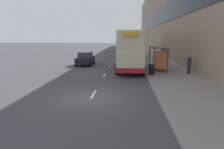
{
  "coord_description": "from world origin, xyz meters",
  "views": [
    {
      "loc": [
        2.12,
        -11.66,
        3.71
      ],
      "look_at": [
        -0.04,
        18.26,
        -1.97
      ],
      "focal_mm": 32.0,
      "sensor_mm": 36.0,
      "label": 1
    }
  ],
  "objects_px": {
    "double_decker_bus_near": "(130,50)",
    "car_1": "(85,59)",
    "litter_bin": "(152,69)",
    "pedestrian_at_shelter": "(166,58)",
    "bus_shelter": "(160,54)",
    "pedestrian_1": "(189,64)",
    "car_0": "(127,45)",
    "double_decker_bus_ahead": "(129,45)"
  },
  "relations": [
    {
      "from": "double_decker_bus_near",
      "to": "double_decker_bus_ahead",
      "type": "xyz_separation_m",
      "value": [
        0.05,
        12.74,
        0.0
      ]
    },
    {
      "from": "litter_bin",
      "to": "pedestrian_at_shelter",
      "type": "bearing_deg",
      "value": 69.06
    },
    {
      "from": "bus_shelter",
      "to": "double_decker_bus_near",
      "type": "relative_size",
      "value": 0.41
    },
    {
      "from": "double_decker_bus_near",
      "to": "litter_bin",
      "type": "distance_m",
      "value": 4.63
    },
    {
      "from": "double_decker_bus_near",
      "to": "pedestrian_1",
      "type": "bearing_deg",
      "value": -28.57
    },
    {
      "from": "bus_shelter",
      "to": "pedestrian_at_shelter",
      "type": "distance_m",
      "value": 4.09
    },
    {
      "from": "car_0",
      "to": "pedestrian_1",
      "type": "bearing_deg",
      "value": -83.86
    },
    {
      "from": "bus_shelter",
      "to": "pedestrian_1",
      "type": "relative_size",
      "value": 2.26
    },
    {
      "from": "pedestrian_1",
      "to": "litter_bin",
      "type": "height_order",
      "value": "pedestrian_1"
    },
    {
      "from": "double_decker_bus_near",
      "to": "pedestrian_at_shelter",
      "type": "bearing_deg",
      "value": 32.59
    },
    {
      "from": "pedestrian_at_shelter",
      "to": "car_0",
      "type": "bearing_deg",
      "value": 95.68
    },
    {
      "from": "car_1",
      "to": "pedestrian_at_shelter",
      "type": "xyz_separation_m",
      "value": [
        10.48,
        -0.3,
        0.22
      ]
    },
    {
      "from": "car_0",
      "to": "litter_bin",
      "type": "bearing_deg",
      "value": -87.7
    },
    {
      "from": "bus_shelter",
      "to": "double_decker_bus_ahead",
      "type": "height_order",
      "value": "double_decker_bus_ahead"
    },
    {
      "from": "bus_shelter",
      "to": "pedestrian_at_shelter",
      "type": "xyz_separation_m",
      "value": [
        1.38,
        3.77,
        -0.8
      ]
    },
    {
      "from": "pedestrian_at_shelter",
      "to": "double_decker_bus_ahead",
      "type": "bearing_deg",
      "value": 115.41
    },
    {
      "from": "car_1",
      "to": "pedestrian_1",
      "type": "distance_m",
      "value": 13.19
    },
    {
      "from": "double_decker_bus_ahead",
      "to": "bus_shelter",
      "type": "bearing_deg",
      "value": -76.48
    },
    {
      "from": "bus_shelter",
      "to": "car_0",
      "type": "distance_m",
      "value": 52.31
    },
    {
      "from": "bus_shelter",
      "to": "car_1",
      "type": "xyz_separation_m",
      "value": [
        -9.1,
        4.08,
        -1.02
      ]
    },
    {
      "from": "car_1",
      "to": "car_0",
      "type": "bearing_deg",
      "value": -96.71
    },
    {
      "from": "car_1",
      "to": "bus_shelter",
      "type": "bearing_deg",
      "value": 155.86
    },
    {
      "from": "double_decker_bus_near",
      "to": "double_decker_bus_ahead",
      "type": "relative_size",
      "value": 0.95
    },
    {
      "from": "car_0",
      "to": "car_1",
      "type": "bearing_deg",
      "value": -96.71
    },
    {
      "from": "car_0",
      "to": "car_1",
      "type": "distance_m",
      "value": 48.45
    },
    {
      "from": "double_decker_bus_near",
      "to": "litter_bin",
      "type": "xyz_separation_m",
      "value": [
        2.08,
        -3.81,
        -1.61
      ]
    },
    {
      "from": "double_decker_bus_ahead",
      "to": "car_0",
      "type": "distance_m",
      "value": 38.7
    },
    {
      "from": "double_decker_bus_near",
      "to": "car_1",
      "type": "height_order",
      "value": "double_decker_bus_near"
    },
    {
      "from": "pedestrian_at_shelter",
      "to": "double_decker_bus_near",
      "type": "bearing_deg",
      "value": -147.41
    },
    {
      "from": "bus_shelter",
      "to": "pedestrian_1",
      "type": "height_order",
      "value": "bus_shelter"
    },
    {
      "from": "car_0",
      "to": "pedestrian_1",
      "type": "height_order",
      "value": "pedestrian_1"
    },
    {
      "from": "car_0",
      "to": "bus_shelter",
      "type": "bearing_deg",
      "value": -86.23
    },
    {
      "from": "car_1",
      "to": "pedestrian_1",
      "type": "height_order",
      "value": "pedestrian_1"
    },
    {
      "from": "double_decker_bus_ahead",
      "to": "car_1",
      "type": "bearing_deg",
      "value": -121.75
    },
    {
      "from": "double_decker_bus_near",
      "to": "car_0",
      "type": "bearing_deg",
      "value": 90.16
    },
    {
      "from": "double_decker_bus_ahead",
      "to": "car_0",
      "type": "height_order",
      "value": "double_decker_bus_ahead"
    },
    {
      "from": "pedestrian_at_shelter",
      "to": "pedestrian_1",
      "type": "relative_size",
      "value": 0.99
    },
    {
      "from": "pedestrian_at_shelter",
      "to": "car_1",
      "type": "bearing_deg",
      "value": 178.34
    },
    {
      "from": "bus_shelter",
      "to": "pedestrian_at_shelter",
      "type": "relative_size",
      "value": 2.29
    },
    {
      "from": "car_1",
      "to": "litter_bin",
      "type": "height_order",
      "value": "car_1"
    },
    {
      "from": "bus_shelter",
      "to": "pedestrian_1",
      "type": "distance_m",
      "value": 3.46
    },
    {
      "from": "double_decker_bus_ahead",
      "to": "litter_bin",
      "type": "distance_m",
      "value": 16.75
    }
  ]
}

